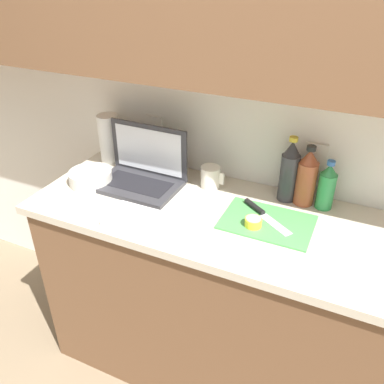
{
  "coord_description": "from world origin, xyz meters",
  "views": [
    {
      "loc": [
        0.24,
        -1.28,
        1.85
      ],
      "look_at": [
        -0.34,
        -0.01,
        1.01
      ],
      "focal_mm": 38.0,
      "sensor_mm": 36.0,
      "label": 1
    }
  ],
  "objects_px": {
    "knife": "(259,211)",
    "lemon_half_cut": "(253,222)",
    "bottle_water_clear": "(289,172)",
    "bowl_white": "(91,177)",
    "bottle_green_soda": "(327,187)",
    "laptop": "(142,171)",
    "cutting_board": "(267,222)",
    "measuring_cup": "(211,177)",
    "paper_towel_roll": "(110,139)",
    "bottle_oil_tall": "(307,178)"
  },
  "relations": [
    {
      "from": "cutting_board",
      "to": "bottle_green_soda",
      "type": "bearing_deg",
      "value": 49.69
    },
    {
      "from": "knife",
      "to": "measuring_cup",
      "type": "bearing_deg",
      "value": -170.24
    },
    {
      "from": "lemon_half_cut",
      "to": "bowl_white",
      "type": "bearing_deg",
      "value": 178.58
    },
    {
      "from": "bottle_oil_tall",
      "to": "measuring_cup",
      "type": "relative_size",
      "value": 2.42
    },
    {
      "from": "cutting_board",
      "to": "lemon_half_cut",
      "type": "distance_m",
      "value": 0.07
    },
    {
      "from": "lemon_half_cut",
      "to": "measuring_cup",
      "type": "relative_size",
      "value": 0.61
    },
    {
      "from": "bottle_green_soda",
      "to": "bottle_water_clear",
      "type": "xyz_separation_m",
      "value": [
        -0.16,
        0.0,
        0.03
      ]
    },
    {
      "from": "laptop",
      "to": "lemon_half_cut",
      "type": "height_order",
      "value": "laptop"
    },
    {
      "from": "bottle_water_clear",
      "to": "paper_towel_roll",
      "type": "xyz_separation_m",
      "value": [
        -0.88,
        -0.01,
        -0.01
      ]
    },
    {
      "from": "bowl_white",
      "to": "cutting_board",
      "type": "bearing_deg",
      "value": 2.29
    },
    {
      "from": "measuring_cup",
      "to": "bowl_white",
      "type": "relative_size",
      "value": 0.56
    },
    {
      "from": "bottle_oil_tall",
      "to": "cutting_board",
      "type": "bearing_deg",
      "value": -114.25
    },
    {
      "from": "laptop",
      "to": "lemon_half_cut",
      "type": "xyz_separation_m",
      "value": [
        0.56,
        -0.12,
        -0.04
      ]
    },
    {
      "from": "bowl_white",
      "to": "paper_towel_roll",
      "type": "height_order",
      "value": "paper_towel_roll"
    },
    {
      "from": "bottle_water_clear",
      "to": "lemon_half_cut",
      "type": "bearing_deg",
      "value": -103.77
    },
    {
      "from": "lemon_half_cut",
      "to": "laptop",
      "type": "bearing_deg",
      "value": 167.71
    },
    {
      "from": "bottle_water_clear",
      "to": "measuring_cup",
      "type": "relative_size",
      "value": 2.65
    },
    {
      "from": "bottle_oil_tall",
      "to": "bottle_water_clear",
      "type": "distance_m",
      "value": 0.07
    },
    {
      "from": "knife",
      "to": "bottle_water_clear",
      "type": "distance_m",
      "value": 0.21
    },
    {
      "from": "bottle_oil_tall",
      "to": "bowl_white",
      "type": "height_order",
      "value": "bottle_oil_tall"
    },
    {
      "from": "bottle_green_soda",
      "to": "paper_towel_roll",
      "type": "height_order",
      "value": "paper_towel_roll"
    },
    {
      "from": "cutting_board",
      "to": "bottle_water_clear",
      "type": "xyz_separation_m",
      "value": [
        0.02,
        0.21,
        0.13
      ]
    },
    {
      "from": "bottle_water_clear",
      "to": "bowl_white",
      "type": "relative_size",
      "value": 1.48
    },
    {
      "from": "lemon_half_cut",
      "to": "bottle_green_soda",
      "type": "relative_size",
      "value": 0.31
    },
    {
      "from": "bottle_oil_tall",
      "to": "paper_towel_roll",
      "type": "relative_size",
      "value": 1.08
    },
    {
      "from": "lemon_half_cut",
      "to": "bottle_oil_tall",
      "type": "xyz_separation_m",
      "value": [
        0.14,
        0.26,
        0.09
      ]
    },
    {
      "from": "cutting_board",
      "to": "measuring_cup",
      "type": "distance_m",
      "value": 0.36
    },
    {
      "from": "laptop",
      "to": "cutting_board",
      "type": "xyz_separation_m",
      "value": [
        0.6,
        -0.07,
        -0.06
      ]
    },
    {
      "from": "bottle_green_soda",
      "to": "bowl_white",
      "type": "distance_m",
      "value": 1.02
    },
    {
      "from": "laptop",
      "to": "measuring_cup",
      "type": "xyz_separation_m",
      "value": [
        0.29,
        0.1,
        -0.01
      ]
    },
    {
      "from": "bottle_green_soda",
      "to": "measuring_cup",
      "type": "bearing_deg",
      "value": -175.45
    },
    {
      "from": "measuring_cup",
      "to": "knife",
      "type": "bearing_deg",
      "value": -25.02
    },
    {
      "from": "cutting_board",
      "to": "bottle_oil_tall",
      "type": "xyz_separation_m",
      "value": [
        0.09,
        0.21,
        0.11
      ]
    },
    {
      "from": "cutting_board",
      "to": "bottle_oil_tall",
      "type": "relative_size",
      "value": 1.34
    },
    {
      "from": "bottle_green_soda",
      "to": "bottle_water_clear",
      "type": "distance_m",
      "value": 0.16
    },
    {
      "from": "bottle_green_soda",
      "to": "bottle_water_clear",
      "type": "relative_size",
      "value": 0.75
    },
    {
      "from": "cutting_board",
      "to": "lemon_half_cut",
      "type": "xyz_separation_m",
      "value": [
        -0.04,
        -0.05,
        0.02
      ]
    },
    {
      "from": "cutting_board",
      "to": "knife",
      "type": "xyz_separation_m",
      "value": [
        -0.05,
        0.05,
        0.01
      ]
    },
    {
      "from": "knife",
      "to": "bottle_water_clear",
      "type": "height_order",
      "value": "bottle_water_clear"
    },
    {
      "from": "knife",
      "to": "lemon_half_cut",
      "type": "height_order",
      "value": "lemon_half_cut"
    },
    {
      "from": "paper_towel_roll",
      "to": "lemon_half_cut",
      "type": "bearing_deg",
      "value": -17.24
    },
    {
      "from": "lemon_half_cut",
      "to": "knife",
      "type": "bearing_deg",
      "value": 92.58
    },
    {
      "from": "bottle_green_soda",
      "to": "bowl_white",
      "type": "bearing_deg",
      "value": -166.31
    },
    {
      "from": "laptop",
      "to": "lemon_half_cut",
      "type": "relative_size",
      "value": 5.88
    },
    {
      "from": "lemon_half_cut",
      "to": "bottle_green_soda",
      "type": "height_order",
      "value": "bottle_green_soda"
    },
    {
      "from": "knife",
      "to": "measuring_cup",
      "type": "xyz_separation_m",
      "value": [
        -0.26,
        0.12,
        0.03
      ]
    },
    {
      "from": "bottle_green_soda",
      "to": "bottle_oil_tall",
      "type": "bearing_deg",
      "value": 180.0
    },
    {
      "from": "cutting_board",
      "to": "lemon_half_cut",
      "type": "relative_size",
      "value": 5.35
    },
    {
      "from": "cutting_board",
      "to": "bottle_water_clear",
      "type": "height_order",
      "value": "bottle_water_clear"
    },
    {
      "from": "bottle_green_soda",
      "to": "measuring_cup",
      "type": "height_order",
      "value": "bottle_green_soda"
    }
  ]
}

